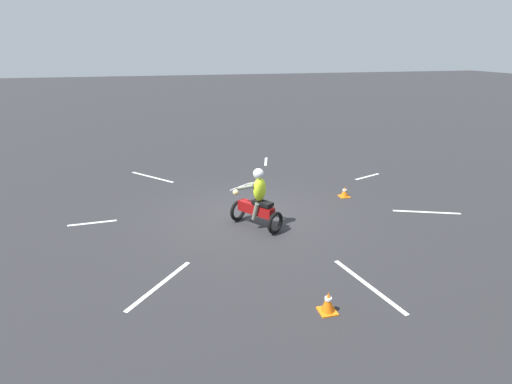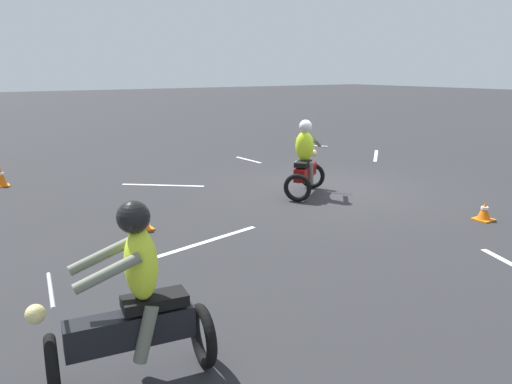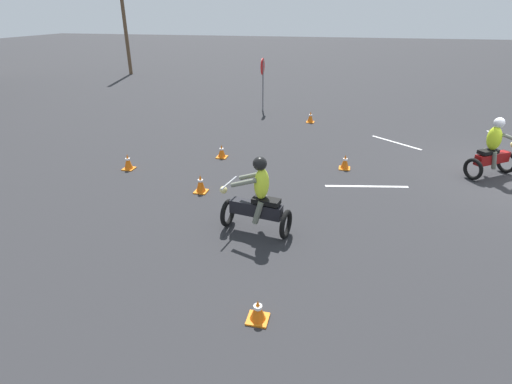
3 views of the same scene
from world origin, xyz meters
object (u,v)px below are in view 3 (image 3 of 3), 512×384
object	(u,v)px
traffic_cone_far_center	(345,162)
utility_pole_near	(124,17)
traffic_cone_near_right	(128,162)
traffic_cone_far_right	(222,151)
traffic_cone_mid_left	(310,117)
traffic_cone_mid_center	(201,184)
motorcycle_rider_background	(258,200)
stop_sign	(263,74)
motorcycle_rider_foreground	(493,151)
traffic_cone_near_left	(258,311)

from	to	relation	value
traffic_cone_far_center	utility_pole_near	size ratio (longest dim) A/B	0.06
traffic_cone_near_right	traffic_cone_far_right	distance (m)	2.81
traffic_cone_mid_left	traffic_cone_far_center	size ratio (longest dim) A/B	1.06
traffic_cone_near_right	traffic_cone_mid_center	world-z (taller)	traffic_cone_mid_center
motorcycle_rider_background	traffic_cone_mid_center	distance (m)	2.49
stop_sign	traffic_cone_far_center	distance (m)	7.78
motorcycle_rider_foreground	utility_pole_near	xyz separation A→B (m)	(15.12, 19.38, 3.02)
traffic_cone_near_left	utility_pole_near	xyz separation A→B (m)	(22.11, 14.44, 3.57)
traffic_cone_near_left	traffic_cone_near_right	bearing A→B (deg)	44.33
traffic_cone_mid_left	utility_pole_near	world-z (taller)	utility_pole_near
stop_sign	traffic_cone_near_left	size ratio (longest dim) A/B	6.39
motorcycle_rider_background	traffic_cone_mid_center	world-z (taller)	motorcycle_rider_background
traffic_cone_far_center	stop_sign	bearing A→B (deg)	30.67
traffic_cone_near_right	traffic_cone_near_left	bearing A→B (deg)	-135.67
traffic_cone_far_right	motorcycle_rider_foreground	bearing A→B (deg)	-88.21
motorcycle_rider_background	traffic_cone_near_right	bearing A→B (deg)	68.72
traffic_cone_mid_left	traffic_cone_far_center	world-z (taller)	traffic_cone_mid_left
traffic_cone_far_right	traffic_cone_far_center	bearing A→B (deg)	-91.64
utility_pole_near	traffic_cone_far_right	bearing A→B (deg)	-142.66
motorcycle_rider_foreground	traffic_cone_far_right	xyz separation A→B (m)	(-0.24, 7.66, -0.53)
stop_sign	traffic_cone_mid_center	size ratio (longest dim) A/B	4.88
traffic_cone_near_left	traffic_cone_far_center	distance (m)	6.72
stop_sign	traffic_cone_far_center	world-z (taller)	stop_sign
traffic_cone_mid_center	traffic_cone_far_center	size ratio (longest dim) A/B	1.10
motorcycle_rider_foreground	traffic_cone_near_left	size ratio (longest dim) A/B	4.62
traffic_cone_mid_left	utility_pole_near	xyz separation A→B (m)	(10.46, 13.95, 3.53)
motorcycle_rider_foreground	traffic_cone_mid_center	distance (m)	7.93
motorcycle_rider_foreground	traffic_cone_mid_center	bearing A→B (deg)	-105.24
motorcycle_rider_foreground	traffic_cone_near_left	world-z (taller)	motorcycle_rider_foreground
traffic_cone_near_right	traffic_cone_far_center	distance (m)	6.28
traffic_cone_near_left	traffic_cone_mid_center	world-z (taller)	traffic_cone_mid_center
motorcycle_rider_background	traffic_cone_mid_left	distance (m)	9.11
traffic_cone_near_right	stop_sign	bearing A→B (deg)	-15.28
motorcycle_rider_background	utility_pole_near	bearing A→B (deg)	44.45
motorcycle_rider_foreground	utility_pole_near	bearing A→B (deg)	-164.27
motorcycle_rider_background	traffic_cone_near_right	size ratio (longest dim) A/B	3.59
traffic_cone_near_left	traffic_cone_far_center	size ratio (longest dim) A/B	0.84
traffic_cone_near_left	traffic_cone_mid_center	bearing A→B (deg)	30.53
motorcycle_rider_background	stop_sign	xyz separation A→B (m)	(10.67, 2.25, 0.91)
motorcycle_rider_foreground	stop_sign	bearing A→B (deg)	-164.97
motorcycle_rider_foreground	traffic_cone_mid_center	world-z (taller)	motorcycle_rider_foreground
motorcycle_rider_foreground	traffic_cone_near_right	xyz separation A→B (m)	(-1.82, 9.99, -0.50)
traffic_cone_near_left	traffic_cone_far_right	xyz separation A→B (m)	(6.75, 2.72, 0.03)
stop_sign	traffic_cone_near_left	bearing A→B (deg)	-167.85
traffic_cone_near_left	motorcycle_rider_background	bearing A→B (deg)	13.17
stop_sign	utility_pole_near	bearing A→B (deg)	52.52
motorcycle_rider_background	traffic_cone_far_right	size ratio (longest dim) A/B	4.00
utility_pole_near	traffic_cone_near_left	bearing A→B (deg)	-146.85
traffic_cone_far_right	utility_pole_near	xyz separation A→B (m)	(15.36, 11.72, 3.54)
traffic_cone_mid_center	traffic_cone_mid_left	distance (m)	7.76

